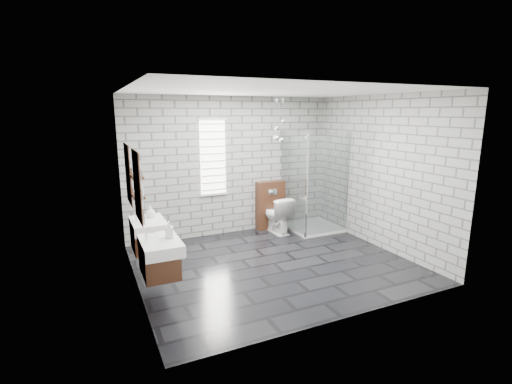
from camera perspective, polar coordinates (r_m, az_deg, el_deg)
floor at (r=6.11m, az=2.72°, el=-11.02°), size 4.20×3.60×0.02m
ceiling at (r=5.63m, az=3.01°, el=15.37°), size 4.20×3.60×0.02m
wall_back at (r=7.34m, az=-3.71°, el=3.97°), size 4.20×0.02×2.70m
wall_front at (r=4.23m, az=14.29°, el=-2.51°), size 4.20×0.02×2.70m
wall_left at (r=5.11m, az=-18.62°, el=-0.28°), size 0.02×3.60×2.70m
wall_right at (r=6.94m, az=18.52°, el=2.88°), size 0.02×3.60×2.70m
vanity_left at (r=4.79m, az=-14.98°, el=-8.26°), size 0.47×0.70×1.57m
vanity_right at (r=5.68m, az=-16.67°, el=-5.11°), size 0.47×0.70×1.57m
shelf_lower at (r=5.07m, az=-17.64°, el=-0.64°), size 0.14×0.30×0.03m
shelf_upper at (r=5.02m, az=-17.83°, el=2.25°), size 0.14×0.30×0.03m
window at (r=7.16m, az=-6.65°, el=5.32°), size 0.56×0.05×1.48m
cistern_panel at (r=7.73m, az=2.21°, el=-2.02°), size 0.60×0.20×1.00m
flush_plate at (r=7.57m, az=2.59°, el=0.01°), size 0.18×0.01×0.12m
shower_enclosure at (r=7.64m, az=8.67°, el=-2.30°), size 1.00×1.00×2.03m
pendant_cluster at (r=7.21m, az=3.49°, el=9.16°), size 0.29×0.24×0.87m
toilet at (r=7.51m, az=3.24°, el=-3.48°), size 0.45×0.75×0.74m
soap_bottle_a at (r=4.79m, az=-13.22°, el=-5.63°), size 0.12×0.12×0.22m
soap_bottle_b at (r=5.77m, az=-15.94°, el=-2.91°), size 0.18×0.18×0.18m
soap_bottle_c at (r=4.93m, az=-17.45°, el=0.61°), size 0.11×0.11×0.24m
vase at (r=5.08m, az=-17.86°, el=3.12°), size 0.13×0.13×0.11m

